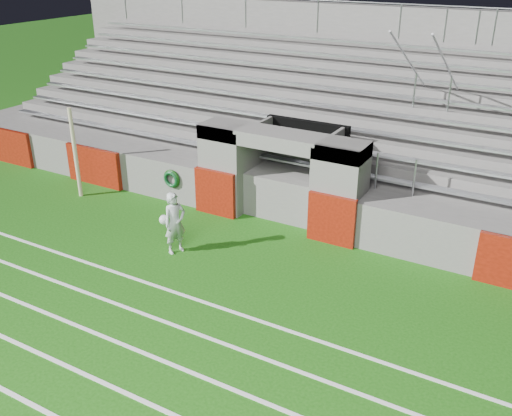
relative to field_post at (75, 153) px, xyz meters
The scene contains 6 objects.
ground 6.69m from the field_post, 17.76° to the right, with size 90.00×90.00×0.00m, color #174F0D.
field_post is the anchor object (origin of this frame).
field_markings 9.47m from the field_post, 48.33° to the right, with size 28.00×8.09×0.01m.
stadium_structure 8.63m from the field_post, 43.82° to the left, with size 26.00×8.48×5.42m.
goalkeeper_with_ball 5.03m from the field_post, 16.71° to the right, with size 0.63×0.69×1.62m.
hose_coil 3.08m from the field_post, 18.01° to the left, with size 0.58×0.15×0.58m.
Camera 1 is at (6.66, -9.56, 7.08)m, focal length 40.00 mm.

